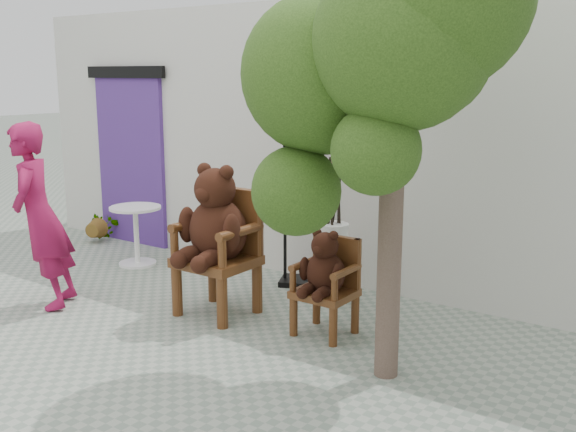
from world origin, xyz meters
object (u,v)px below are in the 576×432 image
object	(u,v)px
stool_bucket	(333,241)
cafe_table	(136,228)
display_stand	(302,232)
tree	(385,21)
chair_big	(217,230)
chair_small	(326,274)
person	(40,217)

from	to	relation	value
stool_bucket	cafe_table	bearing A→B (deg)	-176.57
cafe_table	display_stand	size ratio (longest dim) A/B	0.47
display_stand	stool_bucket	xyz separation A→B (m)	(0.61, -0.35, 0.06)
display_stand	tree	size ratio (longest dim) A/B	0.41
chair_big	display_stand	size ratio (longest dim) A/B	0.94
chair_small	cafe_table	distance (m)	3.04
chair_small	stool_bucket	size ratio (longest dim) A/B	0.65
stool_bucket	person	bearing A→B (deg)	-143.25
chair_big	tree	world-z (taller)	tree
person	display_stand	world-z (taller)	person
chair_small	cafe_table	bearing A→B (deg)	169.89
chair_big	display_stand	world-z (taller)	display_stand
person	display_stand	distance (m)	2.63
chair_big	person	size ratio (longest dim) A/B	0.80
person	tree	xyz separation A→B (m)	(3.40, 0.44, 1.68)
person	tree	size ratio (longest dim) A/B	0.49
chair_small	tree	xyz separation A→B (m)	(0.79, -0.55, 2.03)
person	cafe_table	bearing A→B (deg)	156.72
chair_small	cafe_table	size ratio (longest dim) A/B	1.33
cafe_table	tree	bearing A→B (deg)	-16.01
tree	chair_small	bearing A→B (deg)	145.06
person	display_stand	xyz separation A→B (m)	(1.64, 2.03, -0.31)
chair_big	person	world-z (taller)	person
chair_big	cafe_table	distance (m)	2.05
chair_big	chair_small	xyz separation A→B (m)	(1.10, 0.16, -0.27)
chair_small	stool_bucket	distance (m)	0.79
person	display_stand	size ratio (longest dim) A/B	1.18
cafe_table	display_stand	distance (m)	2.09
chair_small	person	world-z (taller)	person
cafe_table	tree	world-z (taller)	tree
chair_small	person	distance (m)	2.81
tree	chair_big	bearing A→B (deg)	168.21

